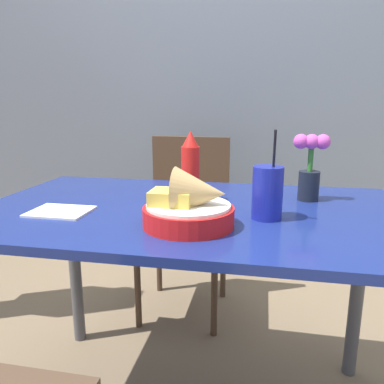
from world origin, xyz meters
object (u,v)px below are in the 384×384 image
at_px(chair_far_window, 187,208).
at_px(drink_cup, 267,194).
at_px(ketchup_bottle, 190,168).
at_px(flower_vase, 310,167).
at_px(food_basket, 192,206).

bearing_deg(chair_far_window, drink_cup, -64.25).
bearing_deg(ketchup_bottle, drink_cup, -30.60).
distance_m(drink_cup, flower_vase, 0.26).
xyz_separation_m(food_basket, drink_cup, (0.19, 0.10, 0.01)).
relative_size(chair_far_window, flower_vase, 4.14).
distance_m(ketchup_bottle, drink_cup, 0.28).
xyz_separation_m(drink_cup, flower_vase, (0.13, 0.22, 0.04)).
bearing_deg(chair_far_window, ketchup_bottle, -77.30).
distance_m(food_basket, ketchup_bottle, 0.25).
xyz_separation_m(food_basket, flower_vase, (0.32, 0.33, 0.05)).
bearing_deg(drink_cup, flower_vase, 59.93).
xyz_separation_m(chair_far_window, drink_cup, (0.39, -0.80, 0.28)).
height_order(ketchup_bottle, drink_cup, drink_cup).
bearing_deg(drink_cup, food_basket, -151.10).
bearing_deg(ketchup_bottle, flower_vase, 12.97).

